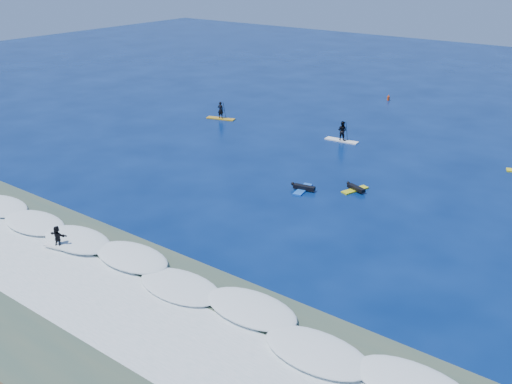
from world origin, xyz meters
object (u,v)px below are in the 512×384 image
Objects in this scene: prone_paddler_near at (355,189)px; marker_buoy at (388,98)px; sup_paddler_center at (342,133)px; sup_paddler_left at (221,113)px; prone_paddler_far at (303,188)px; wave_surfer at (58,238)px.

marker_buoy is at bearing 39.02° from prone_paddler_near.
sup_paddler_center is at bearing -79.29° from marker_buoy.
sup_paddler_left is 20.97m from prone_paddler_near.
sup_paddler_center is at bearing 5.66° from prone_paddler_far.
marker_buoy is at bearing 2.58° from prone_paddler_far.
sup_paddler_left is 1.36× the size of prone_paddler_near.
sup_paddler_left is at bearing 46.96° from prone_paddler_far.
sup_paddler_left reaches higher than marker_buoy.
prone_paddler_near is 3.11× the size of marker_buoy.
prone_paddler_near is 0.95× the size of prone_paddler_far.
wave_surfer reaches higher than marker_buoy.
sup_paddler_left reaches higher than prone_paddler_near.
prone_paddler_near is 19.75m from wave_surfer.
prone_paddler_near is (6.21, -9.27, -0.63)m from sup_paddler_center.
sup_paddler_center reaches higher than wave_surfer.
wave_surfer is 2.68× the size of marker_buoy.
marker_buoy is (9.98, 16.98, -0.32)m from sup_paddler_left.
prone_paddler_far is at bearing -78.02° from sup_paddler_center.
prone_paddler_near is at bearing -38.96° from sup_paddler_left.
sup_paddler_left is at bearing -120.44° from marker_buoy.
sup_paddler_center is 1.61× the size of wave_surfer.
marker_buoy is at bearing 76.15° from wave_surfer.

